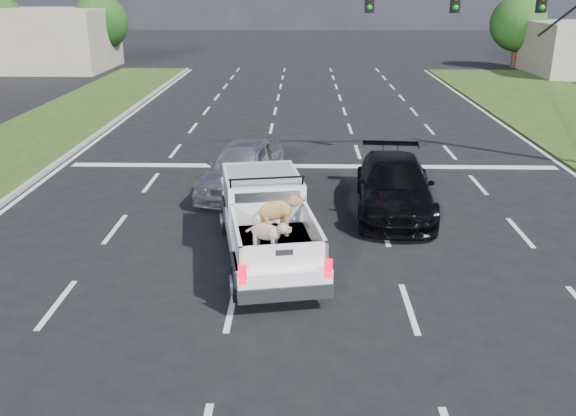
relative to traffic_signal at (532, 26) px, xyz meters
The scene contains 10 objects.
ground 13.58m from the traffic_signal, 124.43° to the right, with size 160.00×160.00×0.00m, color black.
road_markings 9.46m from the traffic_signal, 151.33° to the right, with size 17.75×60.00×0.01m.
curb_left 17.49m from the traffic_signal, 164.53° to the right, with size 0.15×60.00×0.14m, color #9A978D.
traffic_signal is the anchor object (origin of this frame).
building_left 37.37m from the traffic_signal, 136.84° to the left, with size 10.00×8.00×4.40m, color #B9A78D.
tree_far_c 36.01m from the traffic_signal, 130.14° to the left, with size 4.20×4.20×5.40m.
tree_far_d 28.91m from the traffic_signal, 72.25° to the left, with size 4.20×4.20×5.40m.
pickup_truck 12.24m from the traffic_signal, 136.04° to the right, with size 2.74×5.40×1.93m.
silver_sedan 10.72m from the traffic_signal, 160.53° to the right, with size 1.84×4.58×1.56m, color #B7B9BF.
black_coupe 8.07m from the traffic_signal, 135.41° to the right, with size 2.05×5.04×1.46m, color black.
Camera 1 is at (-0.39, -10.63, 5.97)m, focal length 38.00 mm.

